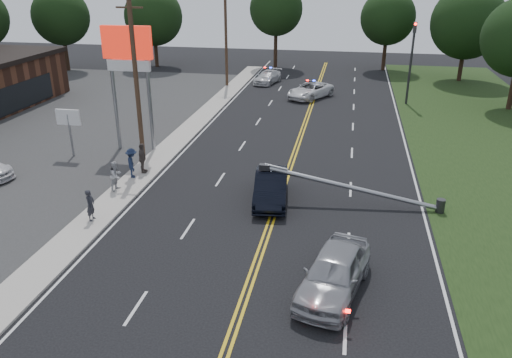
% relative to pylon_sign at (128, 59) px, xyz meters
% --- Properties ---
extents(ground, '(120.00, 120.00, 0.00)m').
position_rel_pylon_sign_xyz_m(ground, '(10.50, -14.00, -6.00)').
color(ground, black).
rests_on(ground, ground).
extents(sidewalk, '(1.80, 70.00, 0.12)m').
position_rel_pylon_sign_xyz_m(sidewalk, '(2.10, -4.00, -5.94)').
color(sidewalk, '#ACA59B').
rests_on(sidewalk, ground).
extents(centerline_yellow, '(0.36, 80.00, 0.00)m').
position_rel_pylon_sign_xyz_m(centerline_yellow, '(10.50, -4.00, -5.99)').
color(centerline_yellow, gold).
rests_on(centerline_yellow, ground).
extents(pylon_sign, '(3.20, 0.35, 8.00)m').
position_rel_pylon_sign_xyz_m(pylon_sign, '(0.00, 0.00, 0.00)').
color(pylon_sign, gray).
rests_on(pylon_sign, ground).
extents(small_sign, '(1.60, 0.14, 3.10)m').
position_rel_pylon_sign_xyz_m(small_sign, '(-3.50, -2.00, -3.66)').
color(small_sign, gray).
rests_on(small_sign, ground).
extents(traffic_signal, '(0.28, 0.41, 7.05)m').
position_rel_pylon_sign_xyz_m(traffic_signal, '(18.80, 16.00, -1.79)').
color(traffic_signal, '#2D2D30').
rests_on(traffic_signal, ground).
extents(fallen_streetlight, '(9.36, 0.44, 1.91)m').
position_rel_pylon_sign_xyz_m(fallen_streetlight, '(14.69, -6.00, -5.08)').
color(fallen_streetlight, '#2D2D30').
rests_on(fallen_streetlight, ground).
extents(utility_pole_mid, '(1.60, 0.28, 10.00)m').
position_rel_pylon_sign_xyz_m(utility_pole_mid, '(1.30, -2.00, -0.91)').
color(utility_pole_mid, '#382619').
rests_on(utility_pole_mid, ground).
extents(utility_pole_far, '(1.60, 0.28, 10.00)m').
position_rel_pylon_sign_xyz_m(utility_pole_far, '(1.30, 20.00, -0.91)').
color(utility_pole_far, '#382619').
rests_on(utility_pole_far, ground).
extents(tree_4, '(6.43, 6.43, 9.35)m').
position_rel_pylon_sign_xyz_m(tree_4, '(-19.41, 25.03, 0.13)').
color(tree_4, black).
rests_on(tree_4, ground).
extents(tree_5, '(6.88, 6.88, 9.38)m').
position_rel_pylon_sign_xyz_m(tree_5, '(-9.92, 29.37, -0.06)').
color(tree_5, black).
rests_on(tree_5, ground).
extents(tree_6, '(6.25, 6.25, 9.96)m').
position_rel_pylon_sign_xyz_m(tree_6, '(4.53, 31.71, 0.82)').
color(tree_6, black).
rests_on(tree_6, ground).
extents(tree_7, '(6.24, 6.24, 9.12)m').
position_rel_pylon_sign_xyz_m(tree_7, '(17.47, 32.26, -0.01)').
color(tree_7, black).
rests_on(tree_7, ground).
extents(tree_8, '(7.53, 7.53, 9.82)m').
position_rel_pylon_sign_xyz_m(tree_8, '(25.27, 27.44, 0.05)').
color(tree_8, black).
rests_on(tree_8, ground).
extents(crashed_sedan, '(2.15, 4.83, 1.54)m').
position_rel_pylon_sign_xyz_m(crashed_sedan, '(10.11, -6.22, -5.23)').
color(crashed_sedan, black).
rests_on(crashed_sedan, ground).
extents(waiting_sedan, '(3.08, 5.29, 1.69)m').
position_rel_pylon_sign_xyz_m(waiting_sedan, '(13.68, -13.69, -5.15)').
color(waiting_sedan, '#97989E').
rests_on(waiting_sedan, ground).
extents(emergency_a, '(4.59, 5.66, 1.43)m').
position_rel_pylon_sign_xyz_m(emergency_a, '(10.14, 16.62, -5.28)').
color(emergency_a, silver).
rests_on(emergency_a, ground).
extents(emergency_b, '(2.79, 4.78, 1.30)m').
position_rel_pylon_sign_xyz_m(emergency_b, '(5.15, 22.31, -5.35)').
color(emergency_b, silver).
rests_on(emergency_b, ground).
extents(bystander_a, '(0.38, 0.57, 1.54)m').
position_rel_pylon_sign_xyz_m(bystander_a, '(2.10, -10.18, -5.11)').
color(bystander_a, '#25252C').
rests_on(bystander_a, sidewalk).
extents(bystander_b, '(0.75, 0.89, 1.62)m').
position_rel_pylon_sign_xyz_m(bystander_b, '(1.73, -6.66, -5.07)').
color(bystander_b, '#A8A9AD').
rests_on(bystander_b, sidewalk).
extents(bystander_c, '(1.07, 1.28, 1.72)m').
position_rel_pylon_sign_xyz_m(bystander_c, '(1.85, -4.84, -5.02)').
color(bystander_c, '#17213B').
rests_on(bystander_c, sidewalk).
extents(bystander_d, '(0.58, 1.10, 1.79)m').
position_rel_pylon_sign_xyz_m(bystander_d, '(2.15, -4.05, -4.98)').
color(bystander_d, '#554944').
rests_on(bystander_d, sidewalk).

